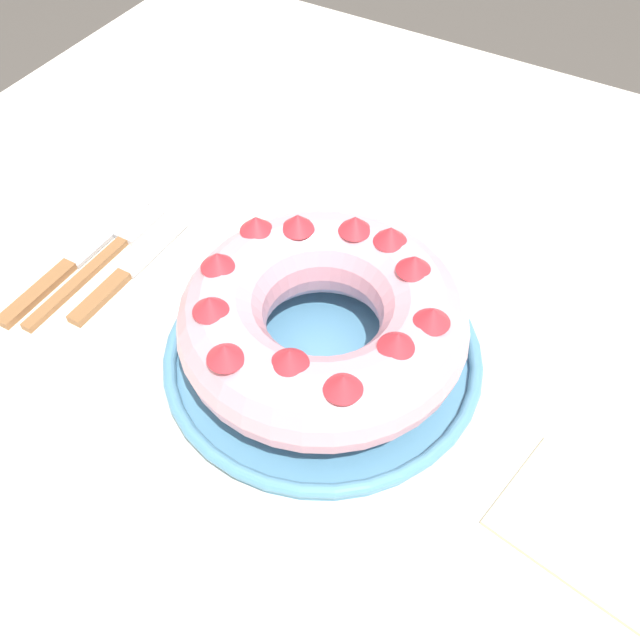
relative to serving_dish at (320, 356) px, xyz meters
name	(u,v)px	position (x,y,z in m)	size (l,w,h in m)	color
ground_plane	(324,630)	(0.00, 0.01, -0.74)	(8.00, 8.00, 0.00)	#4C4742
dining_table	(327,411)	(0.00, 0.01, -0.10)	(1.18, 1.17, 0.72)	silver
serving_dish	(320,356)	(0.00, 0.00, 0.00)	(0.28, 0.28, 0.02)	#518EB2
bundt_cake	(320,319)	(0.00, 0.00, 0.05)	(0.25, 0.25, 0.09)	#E09EAD
fork	(106,256)	(-0.26, 0.01, -0.01)	(0.02, 0.20, 0.01)	#936038
serving_knife	(68,266)	(-0.28, -0.02, -0.01)	(0.02, 0.21, 0.01)	#936038
cake_knife	(123,276)	(-0.23, 0.00, -0.01)	(0.02, 0.17, 0.01)	#936038
napkin	(596,533)	(0.27, -0.04, -0.01)	(0.14, 0.10, 0.00)	beige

